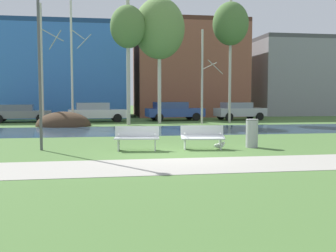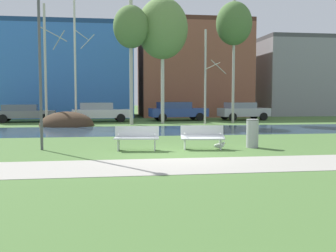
{
  "view_description": "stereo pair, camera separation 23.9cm",
  "coord_description": "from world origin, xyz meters",
  "px_view_note": "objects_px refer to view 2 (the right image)",
  "views": [
    {
      "loc": [
        -2.27,
        -12.88,
        1.95
      ],
      "look_at": [
        -0.02,
        1.45,
        0.85
      ],
      "focal_mm": 41.82,
      "sensor_mm": 36.0,
      "label": 1
    },
    {
      "loc": [
        -2.04,
        -12.91,
        1.95
      ],
      "look_at": [
        -0.02,
        1.45,
        0.85
      ],
      "focal_mm": 41.82,
      "sensor_mm": 36.0,
      "label": 2
    }
  ],
  "objects_px": {
    "parked_sedan_second_white": "(100,112)",
    "parked_wagon_fourth_silver": "(243,111)",
    "parked_van_nearest_grey": "(24,113)",
    "parked_hatch_third_blue": "(177,111)",
    "bench_left": "(137,137)",
    "seagull": "(220,145)",
    "bench_right": "(202,136)",
    "streetlamp": "(39,37)",
    "trash_bin": "(252,133)"
  },
  "relations": [
    {
      "from": "parked_hatch_third_blue",
      "to": "parked_wagon_fourth_silver",
      "type": "bearing_deg",
      "value": -2.77
    },
    {
      "from": "bench_left",
      "to": "parked_sedan_second_white",
      "type": "distance_m",
      "value": 16.49
    },
    {
      "from": "parked_hatch_third_blue",
      "to": "seagull",
      "type": "bearing_deg",
      "value": -94.11
    },
    {
      "from": "parked_van_nearest_grey",
      "to": "parked_hatch_third_blue",
      "type": "distance_m",
      "value": 11.87
    },
    {
      "from": "seagull",
      "to": "parked_van_nearest_grey",
      "type": "height_order",
      "value": "parked_van_nearest_grey"
    },
    {
      "from": "bench_left",
      "to": "bench_right",
      "type": "distance_m",
      "value": 2.43
    },
    {
      "from": "seagull",
      "to": "parked_sedan_second_white",
      "type": "height_order",
      "value": "parked_sedan_second_white"
    },
    {
      "from": "parked_hatch_third_blue",
      "to": "parked_sedan_second_white",
      "type": "bearing_deg",
      "value": -172.68
    },
    {
      "from": "bench_left",
      "to": "parked_van_nearest_grey",
      "type": "distance_m",
      "value": 18.49
    },
    {
      "from": "parked_hatch_third_blue",
      "to": "parked_van_nearest_grey",
      "type": "bearing_deg",
      "value": -178.56
    },
    {
      "from": "trash_bin",
      "to": "bench_left",
      "type": "bearing_deg",
      "value": -177.71
    },
    {
      "from": "trash_bin",
      "to": "streetlamp",
      "type": "height_order",
      "value": "streetlamp"
    },
    {
      "from": "seagull",
      "to": "parked_wagon_fourth_silver",
      "type": "height_order",
      "value": "parked_wagon_fourth_silver"
    },
    {
      "from": "bench_left",
      "to": "trash_bin",
      "type": "xyz_separation_m",
      "value": [
        4.41,
        0.18,
        0.09
      ]
    },
    {
      "from": "bench_left",
      "to": "parked_hatch_third_blue",
      "type": "relative_size",
      "value": 0.35
    },
    {
      "from": "streetlamp",
      "to": "bench_left",
      "type": "bearing_deg",
      "value": -10.14
    },
    {
      "from": "trash_bin",
      "to": "streetlamp",
      "type": "xyz_separation_m",
      "value": [
        -7.84,
        0.44,
        3.5
      ]
    },
    {
      "from": "seagull",
      "to": "parked_hatch_third_blue",
      "type": "relative_size",
      "value": 0.1
    },
    {
      "from": "trash_bin",
      "to": "parked_hatch_third_blue",
      "type": "xyz_separation_m",
      "value": [
        -0.1,
        16.99,
        0.23
      ]
    },
    {
      "from": "streetlamp",
      "to": "trash_bin",
      "type": "bearing_deg",
      "value": -3.18
    },
    {
      "from": "bench_left",
      "to": "seagull",
      "type": "distance_m",
      "value": 3.09
    },
    {
      "from": "bench_right",
      "to": "trash_bin",
      "type": "bearing_deg",
      "value": 5.07
    },
    {
      "from": "bench_left",
      "to": "trash_bin",
      "type": "bearing_deg",
      "value": 2.29
    },
    {
      "from": "bench_right",
      "to": "parked_sedan_second_white",
      "type": "relative_size",
      "value": 0.37
    },
    {
      "from": "bench_left",
      "to": "parked_sedan_second_white",
      "type": "height_order",
      "value": "parked_sedan_second_white"
    },
    {
      "from": "bench_left",
      "to": "parked_hatch_third_blue",
      "type": "distance_m",
      "value": 17.71
    },
    {
      "from": "bench_right",
      "to": "parked_wagon_fourth_silver",
      "type": "distance_m",
      "value": 18.43
    },
    {
      "from": "trash_bin",
      "to": "parked_van_nearest_grey",
      "type": "xyz_separation_m",
      "value": [
        -11.97,
        16.7,
        0.16
      ]
    },
    {
      "from": "streetlamp",
      "to": "parked_van_nearest_grey",
      "type": "bearing_deg",
      "value": 104.25
    },
    {
      "from": "seagull",
      "to": "parked_wagon_fourth_silver",
      "type": "relative_size",
      "value": 0.11
    },
    {
      "from": "parked_sedan_second_white",
      "to": "parked_hatch_third_blue",
      "type": "bearing_deg",
      "value": 7.32
    },
    {
      "from": "streetlamp",
      "to": "parked_wagon_fourth_silver",
      "type": "relative_size",
      "value": 1.48
    },
    {
      "from": "trash_bin",
      "to": "parked_van_nearest_grey",
      "type": "height_order",
      "value": "parked_van_nearest_grey"
    },
    {
      "from": "streetlamp",
      "to": "parked_hatch_third_blue",
      "type": "distance_m",
      "value": 18.57
    },
    {
      "from": "seagull",
      "to": "streetlamp",
      "type": "relative_size",
      "value": 0.07
    },
    {
      "from": "parked_sedan_second_white",
      "to": "parked_wagon_fourth_silver",
      "type": "bearing_deg",
      "value": 2.62
    },
    {
      "from": "bench_right",
      "to": "parked_hatch_third_blue",
      "type": "xyz_separation_m",
      "value": [
        1.88,
        17.17,
        0.32
      ]
    },
    {
      "from": "bench_left",
      "to": "trash_bin",
      "type": "relative_size",
      "value": 1.53
    },
    {
      "from": "streetlamp",
      "to": "parked_sedan_second_white",
      "type": "relative_size",
      "value": 1.39
    },
    {
      "from": "parked_hatch_third_blue",
      "to": "bench_left",
      "type": "bearing_deg",
      "value": -104.09
    },
    {
      "from": "parked_van_nearest_grey",
      "to": "parked_wagon_fourth_silver",
      "type": "distance_m",
      "value": 17.3
    },
    {
      "from": "parked_hatch_third_blue",
      "to": "parked_wagon_fourth_silver",
      "type": "distance_m",
      "value": 5.44
    },
    {
      "from": "bench_left",
      "to": "parked_van_nearest_grey",
      "type": "relative_size",
      "value": 0.36
    },
    {
      "from": "parked_van_nearest_grey",
      "to": "parked_sedan_second_white",
      "type": "distance_m",
      "value": 5.71
    },
    {
      "from": "bench_left",
      "to": "parked_wagon_fourth_silver",
      "type": "distance_m",
      "value": 19.52
    },
    {
      "from": "trash_bin",
      "to": "seagull",
      "type": "relative_size",
      "value": 2.35
    },
    {
      "from": "seagull",
      "to": "streetlamp",
      "type": "bearing_deg",
      "value": 174.22
    },
    {
      "from": "trash_bin",
      "to": "parked_sedan_second_white",
      "type": "height_order",
      "value": "parked_sedan_second_white"
    },
    {
      "from": "bench_right",
      "to": "trash_bin",
      "type": "height_order",
      "value": "trash_bin"
    },
    {
      "from": "bench_right",
      "to": "streetlamp",
      "type": "bearing_deg",
      "value": 174.03
    }
  ]
}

